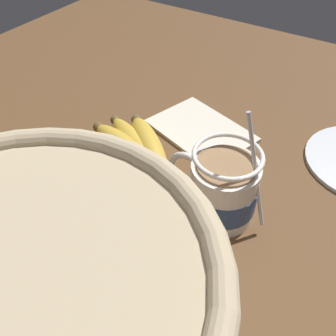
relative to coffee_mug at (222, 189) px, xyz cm
name	(u,v)px	position (x,y,z in cm)	size (l,w,h in cm)	color
table	(159,204)	(8.65, 1.99, -6.30)	(129.08, 129.08, 3.50)	brown
coffee_mug	(222,189)	(0.00, 0.00, 0.00)	(14.42, 8.91, 17.24)	white
banana_bunch	(132,150)	(16.51, -2.36, -2.63)	(20.44, 13.47, 4.27)	brown
napkin	(201,130)	(10.96, -14.51, -4.25)	(19.56, 16.21, 0.60)	beige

